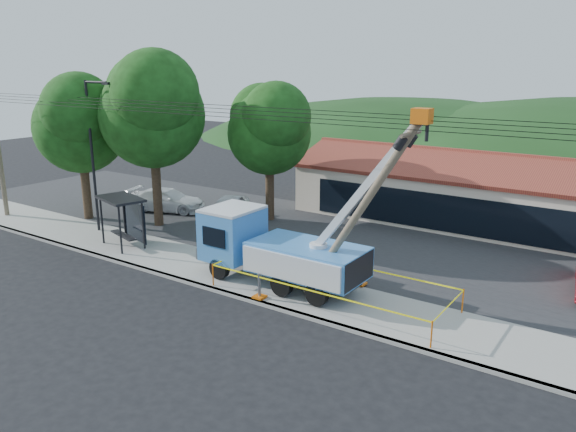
# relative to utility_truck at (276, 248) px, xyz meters

# --- Properties ---
(ground) EXTENTS (120.00, 120.00, 0.00)m
(ground) POSITION_rel_utility_truck_xyz_m (0.24, -4.25, -1.84)
(ground) COLOR black
(ground) RESTS_ON ground
(curb) EXTENTS (60.00, 0.25, 0.15)m
(curb) POSITION_rel_utility_truck_xyz_m (0.24, -2.15, -1.76)
(curb) COLOR #99988F
(curb) RESTS_ON ground
(sidewalk) EXTENTS (60.00, 4.00, 0.15)m
(sidewalk) POSITION_rel_utility_truck_xyz_m (0.24, -0.25, -1.76)
(sidewalk) COLOR #99988F
(sidewalk) RESTS_ON ground
(parking_lot) EXTENTS (60.00, 12.00, 0.10)m
(parking_lot) POSITION_rel_utility_truck_xyz_m (0.24, 7.75, -1.79)
(parking_lot) COLOR #28282B
(parking_lot) RESTS_ON ground
(strip_mall) EXTENTS (22.50, 8.53, 4.67)m
(strip_mall) POSITION_rel_utility_truck_xyz_m (4.24, 15.73, 0.05)
(strip_mall) COLOR beige
(strip_mall) RESTS_ON ground
(streetlight) EXTENTS (2.13, 0.22, 9.00)m
(streetlight) POSITION_rel_utility_truck_xyz_m (-13.55, 0.75, 3.47)
(streetlight) COLOR black
(streetlight) RESTS_ON ground
(tree_west_near) EXTENTS (7.56, 6.72, 10.80)m
(tree_west_near) POSITION_rel_utility_truck_xyz_m (-11.76, 3.75, 5.69)
(tree_west_near) COLOR #332316
(tree_west_near) RESTS_ON ground
(tree_west_far) EXTENTS (6.84, 6.08, 9.48)m
(tree_west_far) POSITION_rel_utility_truck_xyz_m (-16.76, 2.25, 4.70)
(tree_west_far) COLOR #332316
(tree_west_far) RESTS_ON ground
(tree_lot) EXTENTS (6.30, 5.60, 8.94)m
(tree_lot) POSITION_rel_utility_truck_xyz_m (-6.76, 8.75, 4.37)
(tree_lot) COLOR #332316
(tree_lot) RESTS_ON ground
(hill_west) EXTENTS (78.40, 56.00, 28.00)m
(hill_west) POSITION_rel_utility_truck_xyz_m (-14.76, 50.75, -1.84)
(hill_west) COLOR black
(hill_west) RESTS_ON ground
(power_lines) EXTENTS (60.00, 1.42, 8.07)m
(power_lines) POSITION_rel_utility_truck_xyz_m (-18.22, -0.45, 2.79)
(power_lines) COLOR brown
(power_lines) RESTS_ON ground
(utility_truck) EXTENTS (10.74, 4.28, 8.21)m
(utility_truck) POSITION_rel_utility_truck_xyz_m (0.00, 0.00, 0.00)
(utility_truck) COLOR black
(utility_truck) RESTS_ON ground
(leaning_pole) EXTENTS (5.14, 1.76, 8.11)m
(leaning_pole) POSITION_rel_utility_truck_xyz_m (4.42, -0.15, 2.71)
(leaning_pole) COLOR brown
(leaning_pole) RESTS_ON ground
(bus_shelter) EXTENTS (3.20, 2.44, 2.74)m
(bus_shelter) POSITION_rel_utility_truck_xyz_m (-10.03, -0.24, 0.33)
(bus_shelter) COLOR black
(bus_shelter) RESTS_ON ground
(caution_tape) EXTENTS (10.33, 3.56, 1.03)m
(caution_tape) POSITION_rel_utility_truck_xyz_m (2.98, -0.19, -0.93)
(caution_tape) COLOR #DF5F0C
(caution_tape) RESTS_ON ground
(car_silver) EXTENTS (3.66, 5.16, 1.63)m
(car_silver) POSITION_rel_utility_truck_xyz_m (-8.63, 6.78, -1.84)
(car_silver) COLOR silver
(car_silver) RESTS_ON ground
(car_white) EXTENTS (5.68, 3.77, 1.53)m
(car_white) POSITION_rel_utility_truck_xyz_m (-13.85, 6.50, -1.84)
(car_white) COLOR white
(car_white) RESTS_ON ground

